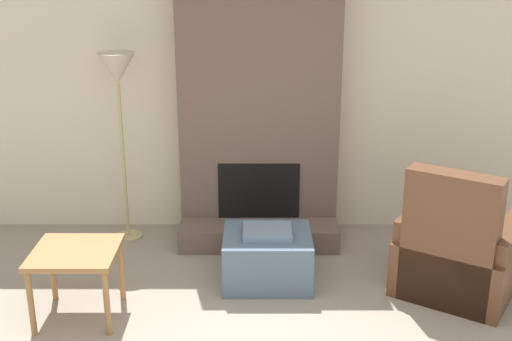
# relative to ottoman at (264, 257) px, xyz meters

# --- Properties ---
(wall_back) EXTENTS (7.57, 0.06, 2.60)m
(wall_back) POSITION_rel_ottoman_xyz_m (-0.07, 1.20, 1.08)
(wall_back) COLOR beige
(wall_back) RESTS_ON ground_plane
(fireplace) EXTENTS (1.46, 0.70, 2.60)m
(fireplace) POSITION_rel_ottoman_xyz_m (-0.07, 0.97, 0.98)
(fireplace) COLOR brown
(fireplace) RESTS_ON ground_plane
(ottoman) EXTENTS (0.71, 0.62, 0.47)m
(ottoman) POSITION_rel_ottoman_xyz_m (0.00, 0.00, 0.00)
(ottoman) COLOR slate
(ottoman) RESTS_ON ground_plane
(armchair) EXTENTS (1.23, 1.25, 1.08)m
(armchair) POSITION_rel_ottoman_xyz_m (1.51, -0.16, 0.10)
(armchair) COLOR brown
(armchair) RESTS_ON ground_plane
(side_table) EXTENTS (0.61, 0.59, 0.54)m
(side_table) POSITION_rel_ottoman_xyz_m (-1.41, -0.55, 0.25)
(side_table) COLOR #9E7042
(side_table) RESTS_ON ground_plane
(floor_lamp_left) EXTENTS (0.33, 0.33, 1.76)m
(floor_lamp_left) POSITION_rel_ottoman_xyz_m (-1.32, 0.88, 1.31)
(floor_lamp_left) COLOR tan
(floor_lamp_left) RESTS_ON ground_plane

